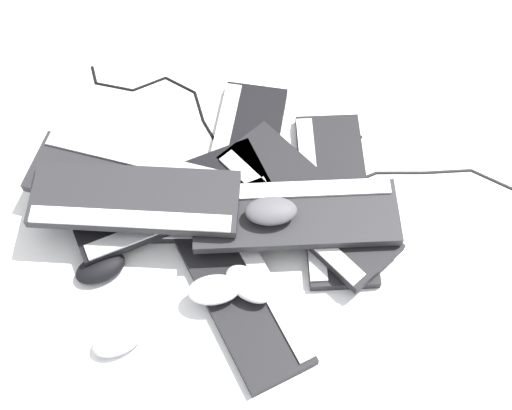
{
  "coord_description": "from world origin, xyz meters",
  "views": [
    {
      "loc": [
        0.1,
        0.79,
        1.42
      ],
      "look_at": [
        0.05,
        0.05,
        0.06
      ],
      "focal_mm": 50.0,
      "sensor_mm": 36.0,
      "label": 1
    }
  ],
  "objects": [
    {
      "name": "keyboard_1",
      "position": [
        0.1,
        0.22,
        0.01
      ],
      "size": [
        0.31,
        0.46,
        0.03
      ],
      "color": "black",
      "rests_on": "ground"
    },
    {
      "name": "keyboard_4",
      "position": [
        -0.06,
        0.04,
        0.04
      ],
      "size": [
        0.39,
        0.44,
        0.03
      ],
      "color": "black",
      "rests_on": "keyboard_2"
    },
    {
      "name": "keyboard_2",
      "position": [
        -0.13,
        0.02,
        0.01
      ],
      "size": [
        0.16,
        0.44,
        0.03
      ],
      "color": "black",
      "rests_on": "ground"
    },
    {
      "name": "mouse_4",
      "position": [
        0.39,
        0.16,
        0.02
      ],
      "size": [
        0.13,
        0.1,
        0.04
      ],
      "primitive_type": "ellipsoid",
      "rotation": [
        0.0,
        0.0,
        3.52
      ],
      "color": "black",
      "rests_on": "ground"
    },
    {
      "name": "mouse_3",
      "position": [
        0.08,
        0.23,
        0.05
      ],
      "size": [
        0.13,
        0.12,
        0.04
      ],
      "primitive_type": "ellipsoid",
      "rotation": [
        0.0,
        0.0,
        2.4
      ],
      "color": "silver",
      "rests_on": "keyboard_1"
    },
    {
      "name": "keyboard_7",
      "position": [
        0.31,
        0.04,
        0.1
      ],
      "size": [
        0.46,
        0.21,
        0.03
      ],
      "color": "#232326",
      "rests_on": "keyboard_6"
    },
    {
      "name": "keyboard_8",
      "position": [
        -0.03,
        0.08,
        0.07
      ],
      "size": [
        0.44,
        0.16,
        0.03
      ],
      "color": "#232326",
      "rests_on": "keyboard_4"
    },
    {
      "name": "cable_1",
      "position": [
        -0.39,
        0.02,
        0.0
      ],
      "size": [
        0.67,
        0.29,
        0.01
      ],
      "color": "black",
      "rests_on": "ground"
    },
    {
      "name": "cable_0",
      "position": [
        0.13,
        -0.23,
        0.0
      ],
      "size": [
        0.66,
        0.33,
        0.01
      ],
      "color": "black",
      "rests_on": "ground"
    },
    {
      "name": "ground_plane",
      "position": [
        0.0,
        0.0,
        0.0
      ],
      "size": [
        3.2,
        3.2,
        0.0
      ],
      "primitive_type": "plane",
      "color": "white"
    },
    {
      "name": "keyboard_6",
      "position": [
        0.33,
        -0.02,
        0.07
      ],
      "size": [
        0.46,
        0.29,
        0.03
      ],
      "color": "#232326",
      "rests_on": "keyboard_5"
    },
    {
      "name": "keyboard_3",
      "position": [
        0.08,
        -0.09,
        0.01
      ],
      "size": [
        0.25,
        0.46,
        0.03
      ],
      "color": "black",
      "rests_on": "ground"
    },
    {
      "name": "mouse_1",
      "position": [
        0.35,
        0.32,
        0.02
      ],
      "size": [
        0.13,
        0.1,
        0.04
      ],
      "primitive_type": "ellipsoid",
      "rotation": [
        0.0,
        0.0,
        0.41
      ],
      "color": "#B7B7BC",
      "rests_on": "ground"
    },
    {
      "name": "mouse_2",
      "position": [
        0.15,
        0.23,
        0.05
      ],
      "size": [
        0.11,
        0.07,
        0.04
      ],
      "primitive_type": "ellipsoid",
      "rotation": [
        0.0,
        0.0,
        3.2
      ],
      "color": "silver",
      "rests_on": "keyboard_1"
    },
    {
      "name": "mouse_0",
      "position": [
        0.02,
        0.09,
        0.11
      ],
      "size": [
        0.11,
        0.07,
        0.04
      ],
      "primitive_type": "ellipsoid",
      "rotation": [
        0.0,
        0.0,
        6.26
      ],
      "color": "#4C4C51",
      "rests_on": "keyboard_8"
    },
    {
      "name": "keyboard_0",
      "position": [
        0.22,
        0.03,
        0.01
      ],
      "size": [
        0.45,
        0.18,
        0.03
      ],
      "color": "black",
      "rests_on": "ground"
    },
    {
      "name": "keyboard_5",
      "position": [
        0.24,
        0.02,
        0.04
      ],
      "size": [
        0.46,
        0.29,
        0.03
      ],
      "color": "black",
      "rests_on": "keyboard_0"
    }
  ]
}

